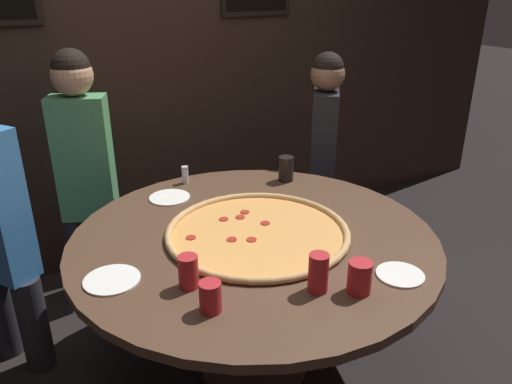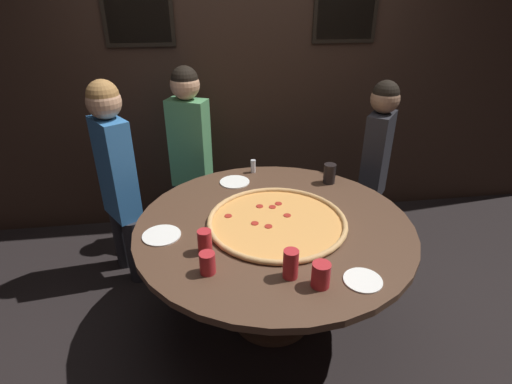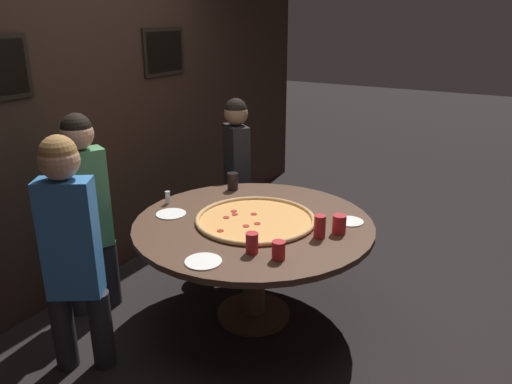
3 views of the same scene
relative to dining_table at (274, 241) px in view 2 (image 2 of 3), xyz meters
The scene contains 16 objects.
ground_plane 0.61m from the dining_table, ahead, with size 24.00×24.00×0.00m, color black.
back_wall 1.57m from the dining_table, 90.00° to the left, with size 6.40×0.08×2.60m.
dining_table is the anchor object (origin of this frame).
giant_pizza 0.14m from the dining_table, 25.91° to the right, with size 0.82×0.82×0.03m.
drink_cup_near_left 0.53m from the dining_table, 91.18° to the right, with size 0.07×0.07×0.15m, color #B22328.
drink_cup_centre_back 0.50m from the dining_table, 150.57° to the right, with size 0.07×0.07×0.13m, color #B22328.
drink_cup_far_right 0.70m from the dining_table, 44.69° to the left, with size 0.08×0.08×0.14m, color black.
drink_cup_front_edge 0.59m from the dining_table, 134.84° to the right, with size 0.08×0.08×0.11m, color #B22328.
drink_cup_beside_pizza 0.61m from the dining_table, 78.68° to the right, with size 0.09×0.09×0.12m, color #B22328.
white_plate_beside_cup 0.61m from the dining_table, 107.71° to the left, with size 0.21×0.21×0.01m, color white.
white_plate_far_back 0.66m from the dining_table, 60.30° to the right, with size 0.18×0.18×0.01m, color white.
white_plate_left_side 0.66m from the dining_table, behind, with size 0.21×0.21×0.01m, color white.
condiment_shaker 0.74m from the dining_table, 92.23° to the left, with size 0.04×0.04×0.10m.
diner_far_left 1.18m from the dining_table, 37.82° to the left, with size 0.31×0.35×1.39m.
diner_centre_back 1.19m from the dining_table, 147.32° to the left, with size 0.31×0.38×1.46m.
diner_side_left 1.19m from the dining_table, 114.71° to the left, with size 0.38×0.27×1.46m.
Camera 2 is at (-0.38, -1.95, 1.98)m, focal length 28.00 mm.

